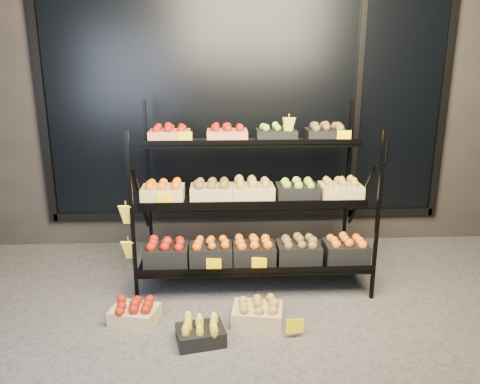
{
  "coord_description": "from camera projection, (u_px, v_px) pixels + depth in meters",
  "views": [
    {
      "loc": [
        -0.32,
        -3.49,
        2.04
      ],
      "look_at": [
        -0.12,
        0.55,
        0.89
      ],
      "focal_mm": 35.0,
      "sensor_mm": 36.0,
      "label": 1
    }
  ],
  "objects": [
    {
      "name": "display_rack",
      "position": [
        252.0,
        201.0,
        4.28
      ],
      "size": [
        2.18,
        1.02,
        1.66
      ],
      "color": "black",
      "rests_on": "ground"
    },
    {
      "name": "floor_crate_left",
      "position": [
        135.0,
        312.0,
        3.75
      ],
      "size": [
        0.42,
        0.35,
        0.19
      ],
      "rotation": [
        0.0,
        0.0,
        -0.27
      ],
      "color": "tan",
      "rests_on": "ground"
    },
    {
      "name": "ground",
      "position": [
        258.0,
        311.0,
        3.92
      ],
      "size": [
        24.0,
        24.0,
        0.0
      ],
      "primitive_type": "plane",
      "color": "#514F4C",
      "rests_on": "ground"
    },
    {
      "name": "tag_floor_b",
      "position": [
        295.0,
        331.0,
        3.53
      ],
      "size": [
        0.13,
        0.01,
        0.12
      ],
      "primitive_type": "cube",
      "color": "#FFD000",
      "rests_on": "ground"
    },
    {
      "name": "building",
      "position": [
        242.0,
        83.0,
        5.93
      ],
      "size": [
        6.0,
        2.08,
        3.5
      ],
      "color": "#2D2826",
      "rests_on": "ground"
    },
    {
      "name": "floor_crate_midright",
      "position": [
        258.0,
        312.0,
        3.73
      ],
      "size": [
        0.43,
        0.35,
        0.2
      ],
      "rotation": [
        0.0,
        0.0,
        -0.16
      ],
      "color": "tan",
      "rests_on": "ground"
    },
    {
      "name": "floor_crate_midleft",
      "position": [
        201.0,
        332.0,
        3.47
      ],
      "size": [
        0.39,
        0.32,
        0.18
      ],
      "rotation": [
        0.0,
        0.0,
        0.21
      ],
      "color": "black",
      "rests_on": "ground"
    }
  ]
}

